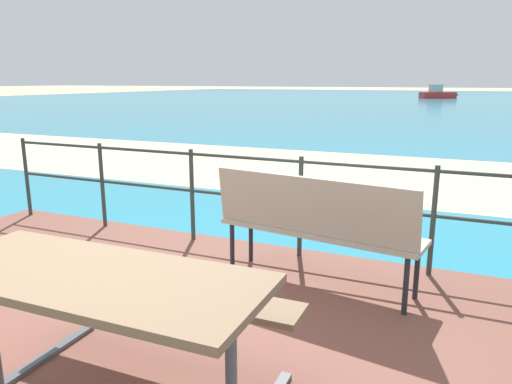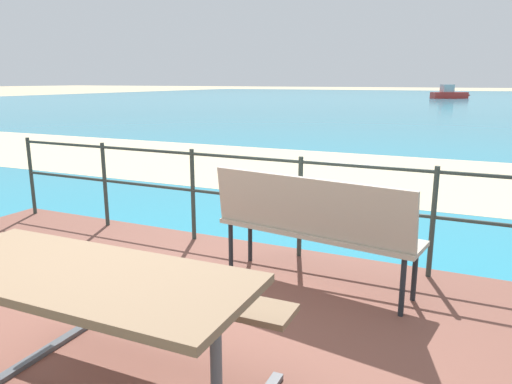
# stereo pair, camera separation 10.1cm
# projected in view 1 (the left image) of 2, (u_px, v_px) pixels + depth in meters

# --- Properties ---
(sea_water) EXTENTS (90.00, 90.00, 0.01)m
(sea_water) POSITION_uv_depth(u_px,v_px,m) (444.00, 102.00, 38.37)
(sea_water) COLOR teal
(sea_water) RESTS_ON ground
(beach_strip) EXTENTS (54.05, 5.35, 0.01)m
(beach_strip) POSITION_uv_depth(u_px,v_px,m) (350.00, 172.00, 9.10)
(beach_strip) COLOR beige
(beach_strip) RESTS_ON ground
(picnic_table) EXTENTS (1.67, 1.45, 0.79)m
(picnic_table) POSITION_uv_depth(u_px,v_px,m) (94.00, 313.00, 2.22)
(picnic_table) COLOR #7A6047
(picnic_table) RESTS_ON patio_paving
(park_bench) EXTENTS (1.71, 0.67, 0.94)m
(park_bench) POSITION_uv_depth(u_px,v_px,m) (315.00, 221.00, 3.78)
(park_bench) COLOR tan
(park_bench) RESTS_ON patio_paving
(railing_fence) EXTENTS (5.94, 0.04, 0.96)m
(railing_fence) POSITION_uv_depth(u_px,v_px,m) (243.00, 188.00, 4.73)
(railing_fence) COLOR #2D3833
(railing_fence) RESTS_ON patio_paving
(boat_near) EXTENTS (3.66, 2.71, 1.30)m
(boat_near) POSITION_uv_depth(u_px,v_px,m) (438.00, 94.00, 45.72)
(boat_near) COLOR red
(boat_near) RESTS_ON sea_water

